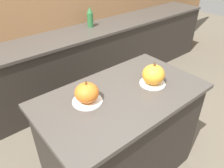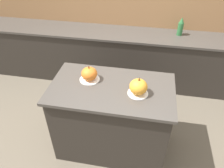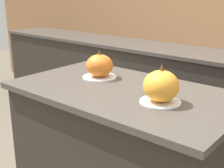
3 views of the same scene
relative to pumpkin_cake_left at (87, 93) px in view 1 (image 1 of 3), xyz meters
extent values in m
cube|color=#9E7047|center=(0.26, 1.70, 0.23)|extent=(8.00, 0.06, 2.50)
cube|color=#2D2823|center=(0.26, -0.09, -0.56)|extent=(1.26, 0.70, 0.91)
cube|color=#47423D|center=(0.26, -0.09, -0.09)|extent=(1.32, 0.76, 0.03)
cube|color=#2D2823|center=(0.26, 1.37, -0.58)|extent=(6.00, 0.56, 0.87)
cube|color=#47423D|center=(0.26, 1.37, -0.13)|extent=(6.00, 0.60, 0.03)
cylinder|color=white|center=(0.00, 0.00, -0.07)|extent=(0.22, 0.22, 0.01)
ellipsoid|color=orange|center=(0.00, 0.00, 0.01)|extent=(0.17, 0.17, 0.14)
cone|color=brown|center=(0.00, 0.00, 0.09)|extent=(0.02, 0.02, 0.04)
cylinder|color=white|center=(0.54, -0.14, -0.07)|extent=(0.21, 0.21, 0.01)
ellipsoid|color=orange|center=(0.54, -0.14, 0.01)|extent=(0.18, 0.18, 0.16)
cone|color=brown|center=(0.54, -0.14, 0.11)|extent=(0.02, 0.02, 0.04)
cylinder|color=#2D6B38|center=(1.05, 1.45, -0.02)|extent=(0.08, 0.08, 0.19)
cone|color=#2D6B38|center=(1.05, 1.45, 0.12)|extent=(0.08, 0.08, 0.08)
camera|label=1|loc=(-0.67, -1.08, 0.90)|focal=35.00mm
camera|label=2|loc=(0.59, -1.86, 1.35)|focal=35.00mm
camera|label=3|loc=(1.30, -1.43, 0.48)|focal=50.00mm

